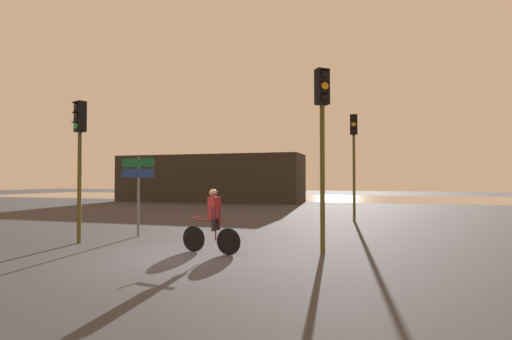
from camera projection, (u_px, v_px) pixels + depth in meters
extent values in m
plane|color=#333338|center=(175.00, 257.00, 9.56)|extent=(120.00, 120.00, 0.00)
cube|color=#9E937F|center=(331.00, 198.00, 40.64)|extent=(80.00, 16.00, 0.01)
cube|color=#2D2823|center=(209.00, 178.00, 33.84)|extent=(15.86, 4.00, 3.93)
cylinder|color=#4C4719|center=(79.00, 187.00, 11.68)|extent=(0.12, 0.12, 3.26)
cube|color=black|center=(80.00, 117.00, 11.73)|extent=(0.39, 0.34, 0.90)
cylinder|color=black|center=(76.00, 106.00, 11.63)|extent=(0.19, 0.10, 0.19)
cube|color=black|center=(75.00, 102.00, 11.62)|extent=(0.22, 0.18, 0.02)
cylinder|color=black|center=(76.00, 116.00, 11.62)|extent=(0.19, 0.10, 0.19)
cube|color=black|center=(75.00, 112.00, 11.61)|extent=(0.22, 0.18, 0.02)
cylinder|color=green|center=(76.00, 126.00, 11.62)|extent=(0.19, 0.10, 0.19)
cube|color=black|center=(75.00, 122.00, 11.60)|extent=(0.22, 0.18, 0.02)
cylinder|color=#4C4719|center=(354.00, 178.00, 17.81)|extent=(0.12, 0.12, 3.88)
cube|color=black|center=(354.00, 125.00, 17.87)|extent=(0.33, 0.25, 0.90)
cylinder|color=black|center=(354.00, 118.00, 17.75)|extent=(0.19, 0.03, 0.19)
cube|color=black|center=(354.00, 115.00, 17.73)|extent=(0.19, 0.12, 0.02)
cylinder|color=orange|center=(354.00, 124.00, 17.74)|extent=(0.19, 0.03, 0.19)
cube|color=black|center=(354.00, 122.00, 17.72)|extent=(0.19, 0.12, 0.02)
cylinder|color=black|center=(354.00, 131.00, 17.73)|extent=(0.19, 0.03, 0.19)
cube|color=black|center=(354.00, 128.00, 17.72)|extent=(0.19, 0.12, 0.02)
cylinder|color=#4C4719|center=(322.00, 179.00, 9.97)|extent=(0.12, 0.12, 3.74)
cube|color=black|center=(322.00, 87.00, 10.03)|extent=(0.40, 0.39, 0.90)
cylinder|color=black|center=(325.00, 74.00, 9.91)|extent=(0.17, 0.14, 0.19)
cube|color=black|center=(325.00, 69.00, 9.89)|extent=(0.22, 0.21, 0.02)
cylinder|color=orange|center=(325.00, 86.00, 9.90)|extent=(0.17, 0.14, 0.19)
cube|color=black|center=(325.00, 81.00, 9.88)|extent=(0.22, 0.21, 0.02)
cylinder|color=black|center=(325.00, 97.00, 9.89)|extent=(0.17, 0.14, 0.19)
cube|color=black|center=(325.00, 93.00, 9.88)|extent=(0.22, 0.21, 0.02)
cylinder|color=slate|center=(138.00, 197.00, 13.06)|extent=(0.08, 0.08, 2.60)
cube|color=#116038|center=(138.00, 163.00, 13.03)|extent=(1.09, 0.17, 0.28)
cube|color=navy|center=(138.00, 173.00, 13.02)|extent=(1.09, 0.17, 0.28)
cylinder|color=black|center=(194.00, 239.00, 10.27)|extent=(0.66, 0.16, 0.66)
cylinder|color=black|center=(229.00, 242.00, 9.79)|extent=(0.66, 0.16, 0.66)
cylinder|color=maroon|center=(211.00, 220.00, 10.04)|extent=(0.83, 0.19, 0.04)
cylinder|color=maroon|center=(216.00, 230.00, 9.97)|extent=(0.04, 0.04, 0.55)
cylinder|color=maroon|center=(195.00, 217.00, 10.27)|extent=(0.11, 0.46, 0.03)
cylinder|color=black|center=(218.00, 218.00, 10.07)|extent=(0.11, 0.11, 0.60)
cylinder|color=black|center=(214.00, 219.00, 9.89)|extent=(0.11, 0.11, 0.60)
cube|color=maroon|center=(214.00, 208.00, 10.01)|extent=(0.25, 0.33, 0.54)
sphere|color=#846047|center=(213.00, 193.00, 10.03)|extent=(0.20, 0.20, 0.20)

